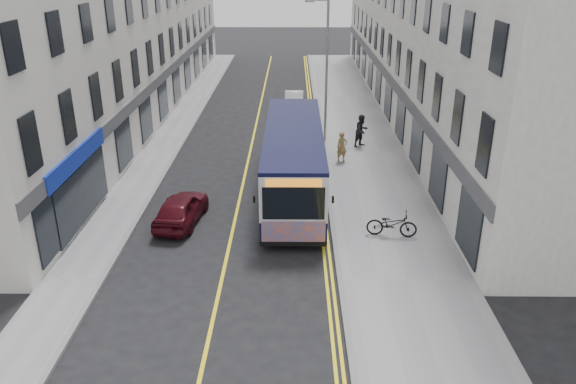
{
  "coord_description": "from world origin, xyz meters",
  "views": [
    {
      "loc": [
        2.41,
        -17.37,
        10.16
      ],
      "look_at": [
        2.21,
        2.76,
        1.6
      ],
      "focal_mm": 35.0,
      "sensor_mm": 36.0,
      "label": 1
    }
  ],
  "objects_px": {
    "streetlamp": "(325,67)",
    "city_bus": "(294,159)",
    "car_white": "(294,101)",
    "car_maroon": "(181,208)",
    "bicycle": "(392,224)",
    "pedestrian_near": "(342,147)",
    "pedestrian_far": "(362,130)"
  },
  "relations": [
    {
      "from": "bicycle",
      "to": "pedestrian_near",
      "type": "distance_m",
      "value": 8.52
    },
    {
      "from": "streetlamp",
      "to": "pedestrian_near",
      "type": "distance_m",
      "value": 5.08
    },
    {
      "from": "streetlamp",
      "to": "city_bus",
      "type": "xyz_separation_m",
      "value": [
        -1.75,
        -7.83,
        -2.65
      ]
    },
    {
      "from": "pedestrian_far",
      "to": "city_bus",
      "type": "bearing_deg",
      "value": -157.85
    },
    {
      "from": "streetlamp",
      "to": "pedestrian_near",
      "type": "xyz_separation_m",
      "value": [
        0.77,
        -3.63,
        -3.47
      ]
    },
    {
      "from": "streetlamp",
      "to": "car_maroon",
      "type": "xyz_separation_m",
      "value": [
        -6.31,
        -10.7,
        -3.75
      ]
    },
    {
      "from": "car_maroon",
      "to": "pedestrian_near",
      "type": "bearing_deg",
      "value": -127.43
    },
    {
      "from": "streetlamp",
      "to": "city_bus",
      "type": "distance_m",
      "value": 8.45
    },
    {
      "from": "bicycle",
      "to": "car_maroon",
      "type": "distance_m",
      "value": 8.44
    },
    {
      "from": "city_bus",
      "to": "streetlamp",
      "type": "bearing_deg",
      "value": 77.43
    },
    {
      "from": "pedestrian_far",
      "to": "car_maroon",
      "type": "height_order",
      "value": "pedestrian_far"
    },
    {
      "from": "car_white",
      "to": "city_bus",
      "type": "bearing_deg",
      "value": -89.2
    },
    {
      "from": "bicycle",
      "to": "pedestrian_far",
      "type": "height_order",
      "value": "pedestrian_far"
    },
    {
      "from": "bicycle",
      "to": "pedestrian_near",
      "type": "height_order",
      "value": "pedestrian_near"
    },
    {
      "from": "city_bus",
      "to": "bicycle",
      "type": "bearing_deg",
      "value": -48.2
    },
    {
      "from": "pedestrian_near",
      "to": "streetlamp",
      "type": "bearing_deg",
      "value": 84.4
    },
    {
      "from": "streetlamp",
      "to": "car_white",
      "type": "height_order",
      "value": "streetlamp"
    },
    {
      "from": "pedestrian_far",
      "to": "car_maroon",
      "type": "bearing_deg",
      "value": -169.42
    },
    {
      "from": "streetlamp",
      "to": "bicycle",
      "type": "relative_size",
      "value": 4.16
    },
    {
      "from": "streetlamp",
      "to": "car_white",
      "type": "distance_m",
      "value": 8.56
    },
    {
      "from": "bicycle",
      "to": "pedestrian_near",
      "type": "bearing_deg",
      "value": 17.01
    },
    {
      "from": "streetlamp",
      "to": "car_maroon",
      "type": "distance_m",
      "value": 12.98
    },
    {
      "from": "pedestrian_far",
      "to": "car_maroon",
      "type": "distance_m",
      "value": 12.82
    },
    {
      "from": "pedestrian_far",
      "to": "car_white",
      "type": "height_order",
      "value": "pedestrian_far"
    },
    {
      "from": "car_maroon",
      "to": "streetlamp",
      "type": "bearing_deg",
      "value": -112.93
    },
    {
      "from": "city_bus",
      "to": "car_white",
      "type": "xyz_separation_m",
      "value": [
        0.03,
        15.32,
        -1.12
      ]
    },
    {
      "from": "pedestrian_near",
      "to": "pedestrian_far",
      "type": "distance_m",
      "value": 2.92
    },
    {
      "from": "city_bus",
      "to": "pedestrian_near",
      "type": "distance_m",
      "value": 4.96
    },
    {
      "from": "bicycle",
      "to": "pedestrian_near",
      "type": "relative_size",
      "value": 1.21
    },
    {
      "from": "bicycle",
      "to": "car_maroon",
      "type": "relative_size",
      "value": 0.52
    },
    {
      "from": "car_white",
      "to": "car_maroon",
      "type": "height_order",
      "value": "car_maroon"
    },
    {
      "from": "streetlamp",
      "to": "car_maroon",
      "type": "bearing_deg",
      "value": -120.52
    }
  ]
}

